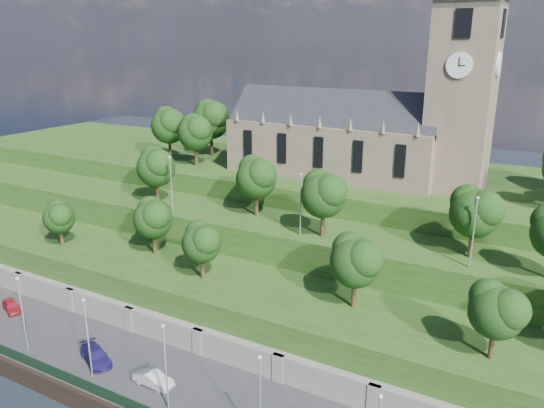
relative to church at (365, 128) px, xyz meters
The scene contains 14 objects.
promenade 45.42m from the church, 91.13° to the right, with size 160.00×12.00×2.00m, color #2D2D30.
retaining_wall 39.48m from the church, 91.33° to the right, with size 160.00×2.10×5.00m.
embankment_lower 33.57m from the church, 91.61° to the right, with size 160.00×12.00×8.00m, color #254517.
embankment_upper 23.71m from the church, 92.66° to the right, with size 160.00×10.00×12.00m, color #254517.
hilltop 15.57m from the church, 101.11° to the left, with size 160.00×32.00×15.00m, color #254517.
church is the anchor object (origin of this frame).
trees_lower 29.49m from the church, 80.42° to the right, with size 68.00×9.22×8.39m.
trees_upper 18.46m from the church, 86.71° to the right, with size 57.88×8.53×8.38m.
trees_hilltop 2.53m from the church, ahead, with size 72.29×16.74×11.59m.
lamp_posts_promenade 46.23m from the church, 93.67° to the right, with size 60.36×0.36×8.90m.
lamp_posts_upper 20.88m from the church, 92.26° to the right, with size 40.36×0.36×7.87m.
car_left 54.14m from the church, 130.02° to the right, with size 1.61×4.01×1.37m, color maroon.
car_middle 46.39m from the church, 98.73° to the right, with size 1.54×4.41×1.45m, color #A09FA4.
car_right 48.08m from the church, 109.27° to the right, with size 2.10×5.17×1.50m, color navy.
Camera 1 is at (26.81, -29.25, 35.12)m, focal length 35.00 mm.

